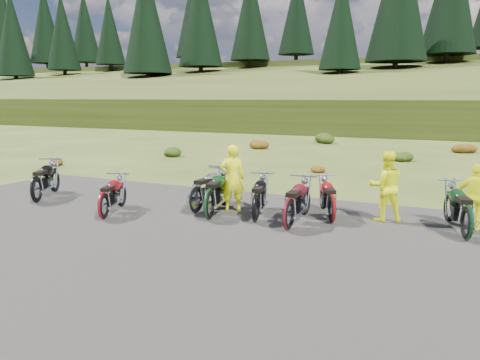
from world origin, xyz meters
The scene contains 36 objects.
ground centered at (0.00, 0.00, 0.00)m, with size 300.00×300.00×0.00m, color #304115.
gravel_pad centered at (0.00, -2.00, 0.00)m, with size 20.00×12.00×0.04m, color black.
hill_slope centered at (0.00, 50.00, 0.00)m, with size 300.00×46.00×3.00m, color #2E3913, non-canonical shape.
hill_plateau centered at (0.00, 110.00, 0.00)m, with size 300.00×90.00×9.17m, color #2E3913.
conifer_8 centered at (-87.00, 65.00, 18.57)m, with size 7.92×7.92×20.00m.
conifer_9 centered at (-81.00, 71.00, 19.26)m, with size 7.48×7.48×19.00m.
conifer_10 centered at (-75.00, 77.00, 19.16)m, with size 7.04×7.04×18.00m.
conifer_11 centered at (-69.00, 52.00, 14.47)m, with size 6.60×6.60×17.00m.
conifer_12 centered at (-63.00, 58.00, 15.17)m, with size 6.16×6.16×16.00m.
conifer_13 centered at (-57.00, 64.00, 15.86)m, with size 5.72×5.72×15.00m.
conifer_14 centered at (-51.00, 70.00, 16.55)m, with size 5.28×5.28×14.00m.
conifer_15 centered at (-45.00, 76.00, 20.16)m, with size 7.92×7.92×20.00m.
conifer_16 centered at (-39.00, 51.00, 15.28)m, with size 7.48×7.48×19.00m.
conifer_17 centered at (-33.00, 57.00, 15.97)m, with size 7.04×7.04×18.00m.
conifer_18 centered at (-27.00, 63.00, 16.66)m, with size 6.60×6.60×17.00m.
conifer_19 centered at (-21.00, 69.00, 17.36)m, with size 6.16×6.16×16.00m.
conifer_20 centered at (-15.00, 75.00, 17.65)m, with size 5.72×5.72×15.00m.
conifer_21 centered at (-9.00, 50.00, 12.56)m, with size 5.28×5.28×14.00m.
shrub_0 centered at (-12.00, 6.00, 0.23)m, with size 0.77×0.77×0.45m, color #6B2F0D.
shrub_1 centered at (-9.10, 11.30, 0.31)m, with size 1.03×1.03×0.61m, color #20360D.
shrub_2 centered at (-6.20, 16.60, 0.38)m, with size 1.30×1.30×0.77m, color #6B2F0D.
shrub_3 centered at (-3.30, 21.90, 0.46)m, with size 1.56×1.56×0.92m, color #20360D.
shrub_4 centered at (-0.40, 9.20, 0.23)m, with size 0.77×0.77×0.45m, color #6B2F0D.
shrub_5 centered at (2.50, 14.50, 0.31)m, with size 1.03×1.03×0.61m, color #20360D.
shrub_6 centered at (5.40, 19.80, 0.38)m, with size 1.30×1.30×0.77m, color #6B2F0D.
motorcycle_0 centered at (-6.48, -0.21, 0.00)m, with size 2.33×0.78×1.22m, color black, non-canonical shape.
motorcycle_1 centered at (-3.31, -0.87, 0.00)m, with size 2.04×0.68×1.07m, color maroon, non-canonical shape.
motorcycle_2 centered at (-0.75, 0.22, 0.00)m, with size 2.34×0.78×1.23m, color black, non-canonical shape.
motorcycle_3 centered at (-1.42, 0.66, 0.00)m, with size 2.27×0.76×1.19m, color #9A9A9E, non-canonical shape.
motorcycle_4 centered at (1.45, 0.16, 0.00)m, with size 2.25×0.75×1.18m, color #540E15, non-canonical shape.
motorcycle_5 centered at (0.45, 0.49, 0.00)m, with size 2.16×0.72×1.13m, color black, non-canonical shape.
motorcycle_6 centered at (2.23, 1.30, 0.00)m, with size 2.07×0.69×1.08m, color maroon, non-canonical shape.
motorcycle_7 centered at (5.34, 1.08, 0.00)m, with size 2.28×0.76×1.19m, color black, non-canonical shape.
person_middle centered at (-0.62, 1.35, 0.94)m, with size 0.69×0.45×1.88m, color #DFE40C.
person_right_a centered at (3.42, 2.06, 0.91)m, with size 0.89×0.69×1.83m, color #DFE40C.
person_right_b centered at (5.51, 2.15, 0.80)m, with size 0.94×0.39×1.60m, color #DFE40C.
Camera 1 is at (4.97, -10.25, 3.21)m, focal length 35.00 mm.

